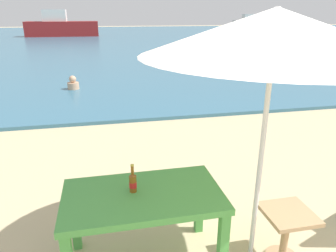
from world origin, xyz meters
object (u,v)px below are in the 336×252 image
at_px(picnic_table_green, 143,204).
at_px(boat_barge, 61,27).
at_px(side_table_wood, 286,229).
at_px(swimmer_person, 73,84).
at_px(boat_cargo_ship, 251,23).
at_px(patio_umbrella, 275,32).
at_px(beer_bottle_amber, 133,182).

height_order(picnic_table_green, boat_barge, boat_barge).
relative_size(side_table_wood, swimmer_person, 1.32).
distance_m(picnic_table_green, swimmer_person, 7.44).
relative_size(picnic_table_green, boat_cargo_ship, 0.25).
height_order(patio_umbrella, boat_barge, boat_barge).
height_order(picnic_table_green, beer_bottle_amber, beer_bottle_amber).
height_order(beer_bottle_amber, swimmer_person, beer_bottle_amber).
bearing_deg(boat_barge, beer_bottle_amber, -83.24).
height_order(side_table_wood, boat_cargo_ship, boat_cargo_ship).
xyz_separation_m(picnic_table_green, boat_barge, (-3.81, 31.53, 0.33)).
xyz_separation_m(picnic_table_green, boat_cargo_ship, (22.43, 43.60, 0.16)).
distance_m(patio_umbrella, swimmer_person, 8.01).
height_order(swimmer_person, boat_barge, boat_barge).
bearing_deg(boat_barge, patio_umbrella, -81.31).
bearing_deg(picnic_table_green, boat_cargo_ship, 62.78).
height_order(swimmer_person, boat_cargo_ship, boat_cargo_ship).
bearing_deg(swimmer_person, boat_cargo_ship, 56.98).
bearing_deg(side_table_wood, swimmer_person, 107.88).
bearing_deg(beer_bottle_amber, patio_umbrella, -9.53).
bearing_deg(boat_barge, side_table_wood, -80.85).
distance_m(swimmer_person, boat_barge, 24.35).
xyz_separation_m(side_table_wood, swimmer_person, (-2.45, 7.59, -0.11)).
relative_size(boat_cargo_ship, boat_barge, 0.81).
bearing_deg(beer_bottle_amber, boat_cargo_ship, 62.67).
height_order(picnic_table_green, boat_cargo_ship, boat_cargo_ship).
relative_size(side_table_wood, boat_barge, 0.08).
height_order(beer_bottle_amber, side_table_wood, beer_bottle_amber).
distance_m(picnic_table_green, boat_barge, 31.76).
bearing_deg(boat_cargo_ship, picnic_table_green, -117.22).
bearing_deg(patio_umbrella, boat_barge, 98.69).
bearing_deg(picnic_table_green, swimmer_person, 98.82).
relative_size(side_table_wood, boat_cargo_ship, 0.10).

